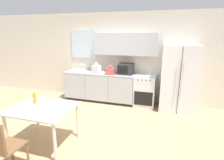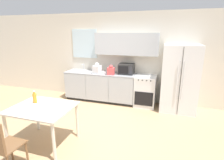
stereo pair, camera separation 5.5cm
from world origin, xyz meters
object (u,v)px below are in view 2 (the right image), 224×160
Objects in this scene: microwave at (126,69)px; refrigerator at (179,79)px; dining_table at (43,112)px; oven_range at (145,91)px; dining_chair_near at (1,144)px; drink_bottle at (35,98)px; coffee_mug at (103,73)px.

refrigerator is at bearing -5.38° from microwave.
refrigerator reaches higher than dining_table.
refrigerator is 3.49m from dining_table.
oven_range is 0.86m from microwave.
dining_table is 1.19× the size of dining_chair_near.
dining_chair_near is at bearing -79.87° from drink_bottle.
oven_range is at bearing 56.52° from dining_table.
dining_chair_near is at bearing -128.91° from refrigerator.
dining_table is at bearing -99.83° from coffee_mug.
dining_table is at bearing -111.97° from microwave.
oven_range is 2.95m from dining_table.
drink_bottle reaches higher than oven_range.
drink_bottle is at bearing -140.77° from refrigerator.
coffee_mug reaches higher than oven_range.
dining_chair_near reaches higher than oven_range.
dining_chair_near is (-0.09, -0.83, -0.13)m from dining_table.
microwave is at bearing 171.68° from oven_range.
coffee_mug is at bearing -171.48° from oven_range.
refrigerator is 1.95× the size of dining_chair_near.
microwave is at bearing 74.07° from dining_chair_near.
refrigerator is 3.59m from drink_bottle.
drink_bottle is (-0.17, 0.96, 0.34)m from dining_chair_near.
dining_chair_near is at bearing -95.98° from dining_table.
dining_chair_near is at bearing -98.80° from coffee_mug.
oven_range reaches higher than dining_table.
dining_chair_near is (-1.11, -3.38, -0.52)m from microwave.
drink_bottle is at bearing 102.44° from dining_chair_near.
microwave is 3.60m from dining_chair_near.
microwave reaches higher than drink_bottle.
drink_bottle is at bearing -128.99° from oven_range.
drink_bottle is at bearing 153.51° from dining_table.
microwave reaches higher than dining_table.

